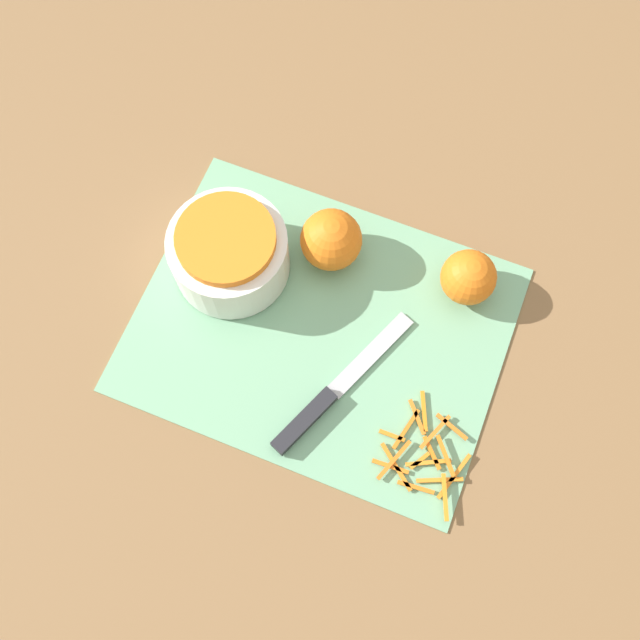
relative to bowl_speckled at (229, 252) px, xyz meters
The scene contains 7 objects.
ground_plane 0.16m from the bowl_speckled, 15.25° to the right, with size 4.00×4.00×0.00m, color olive.
cutting_board 0.16m from the bowl_speckled, 15.25° to the right, with size 0.48×0.37×0.01m.
bowl_speckled is the anchor object (origin of this frame).
knife 0.23m from the bowl_speckled, 37.01° to the right, with size 0.11×0.23×0.02m.
orange_left 0.13m from the bowl_speckled, 29.77° to the left, with size 0.08×0.08×0.08m.
orange_right 0.31m from the bowl_speckled, 15.72° to the left, with size 0.07×0.07×0.07m.
peel_pile 0.36m from the bowl_speckled, 24.43° to the right, with size 0.12×0.14×0.01m.
Camera 1 is at (0.12, -0.30, 0.93)m, focal length 42.00 mm.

